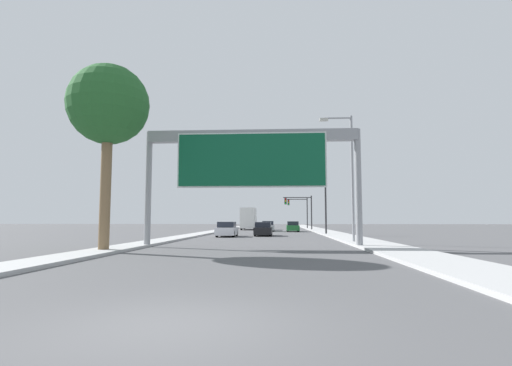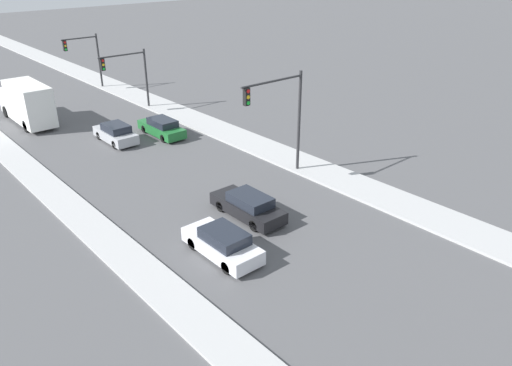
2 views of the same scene
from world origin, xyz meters
TOP-DOWN VIEW (x-y plane):
  - ground_plane at (0.00, 0.00)m, footprint 300.00×300.00m
  - sidewalk_right at (7.75, 60.00)m, footprint 3.00×120.00m
  - median_strip_left at (-7.25, 60.00)m, footprint 2.00×120.00m
  - sign_gantry at (0.00, 17.84)m, footprint 13.28×0.73m
  - car_far_right at (3.50, 50.22)m, footprint 1.73×4.80m
  - car_near_center at (-3.50, 33.02)m, footprint 1.81×4.49m
  - car_near_right at (0.00, 35.21)m, footprint 1.77×4.78m
  - car_far_center at (0.00, 51.30)m, footprint 1.78×4.36m
  - truck_box_primary at (-3.50, 60.57)m, footprint 2.32×8.09m
  - traffic_light_near_intersection at (5.25, 38.00)m, footprint 4.97×0.32m
  - traffic_light_mid_block at (5.20, 58.00)m, footprint 4.58×0.32m
  - traffic_light_far_intersection at (5.51, 68.00)m, footprint 3.84×0.32m
  - palm_tree_foreground at (-7.28, 13.78)m, footprint 4.23×4.23m
  - street_lamp_right at (6.59, 22.13)m, footprint 2.33×0.28m

SIDE VIEW (x-z plane):
  - ground_plane at x=0.00m, z-range 0.00..0.00m
  - sidewalk_right at x=7.75m, z-range 0.00..0.15m
  - median_strip_left at x=-7.25m, z-range 0.00..0.15m
  - car_near_right at x=0.00m, z-range -0.04..1.38m
  - car_far_right at x=3.50m, z-range -0.04..1.40m
  - car_near_center at x=-3.50m, z-range -0.04..1.42m
  - car_far_center at x=0.00m, z-range -0.04..1.43m
  - truck_box_primary at x=-3.50m, z-range 0.01..3.61m
  - traffic_light_mid_block at x=5.20m, z-range 1.01..6.53m
  - traffic_light_far_intersection at x=5.51m, z-range 0.99..6.74m
  - traffic_light_near_intersection at x=5.25m, z-range 1.20..8.06m
  - street_lamp_right at x=6.59m, z-range 0.75..9.84m
  - sign_gantry at x=0.00m, z-range 2.02..9.20m
  - palm_tree_foreground at x=-7.28m, z-range 2.69..12.52m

